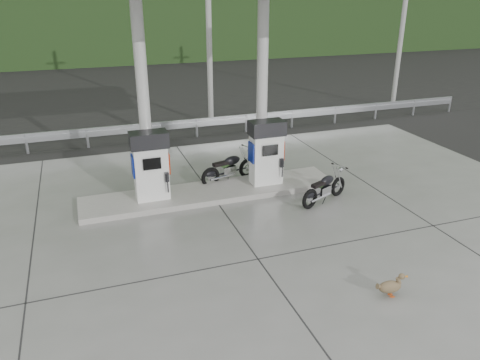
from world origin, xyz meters
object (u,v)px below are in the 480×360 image
object	(u,v)px
gas_pump_left	(151,166)
motorcycle_right	(325,188)
gas_pump_right	(266,152)
motorcycle_left	(229,168)
duck	(390,287)

from	to	relation	value
gas_pump_left	motorcycle_right	distance (m)	4.57
gas_pump_right	motorcycle_left	world-z (taller)	gas_pump_right
gas_pump_right	motorcycle_right	world-z (taller)	gas_pump_right
gas_pump_left	duck	bearing A→B (deg)	-58.07
motorcycle_left	duck	distance (m)	6.31
gas_pump_right	duck	xyz separation A→B (m)	(0.21, -5.48, -0.86)
motorcycle_right	gas_pump_right	bearing A→B (deg)	104.20
gas_pump_right	motorcycle_right	bearing A→B (deg)	-52.37
duck	gas_pump_left	bearing A→B (deg)	128.72
duck	motorcycle_right	bearing A→B (deg)	84.60
motorcycle_left	duck	size ratio (longest dim) A/B	3.28
gas_pump_right	motorcycle_right	size ratio (longest dim) A/B	1.11
gas_pump_right	duck	distance (m)	5.55
gas_pump_right	duck	bearing A→B (deg)	-87.78
gas_pump_left	motorcycle_left	world-z (taller)	gas_pump_left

